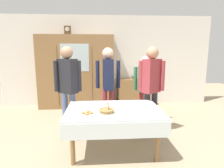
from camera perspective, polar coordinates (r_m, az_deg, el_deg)
ground_plane at (r=3.65m, az=0.23°, el=-17.45°), size 12.00×12.00×0.00m
back_wall at (r=5.89m, az=-1.66°, el=6.87°), size 6.40×0.10×2.70m
dining_table at (r=3.18m, az=0.55°, el=-9.35°), size 1.56×1.07×0.73m
wall_cabinet at (r=5.66m, az=-10.69°, el=3.57°), size 2.17×0.46×2.11m
mantel_clock at (r=5.67m, az=-13.17°, el=15.42°), size 0.18×0.11×0.24m
bookshelf_low at (r=5.87m, az=6.52°, el=-2.45°), size 0.97×0.35×0.83m
book_stack at (r=5.79m, az=6.61°, el=2.05°), size 0.15×0.22×0.10m
tea_cup_back_edge at (r=3.11m, az=5.59°, el=-7.51°), size 0.13×0.13×0.06m
tea_cup_mid_left at (r=3.28m, az=9.27°, el=-6.58°), size 0.13×0.13×0.06m
tea_cup_front_edge at (r=3.25m, az=-5.87°, el=-6.65°), size 0.13×0.13×0.06m
bread_basket at (r=3.00m, az=-1.64°, el=-7.95°), size 0.24×0.24×0.16m
pastry_plate at (r=2.95m, az=-7.41°, el=-8.80°), size 0.28×0.28×0.05m
spoon_near_left at (r=3.17m, az=-9.47°, el=-7.67°), size 0.12×0.02×0.01m
spoon_mid_right at (r=3.45m, az=-1.35°, el=-6.02°), size 0.12×0.02×0.01m
spoon_front_edge at (r=2.90m, az=7.26°, el=-9.35°), size 0.12×0.02×0.01m
person_by_cabinet at (r=4.37m, az=9.82°, el=0.15°), size 0.52×0.41×1.56m
person_beside_shelf at (r=3.76m, az=-13.09°, el=0.58°), size 0.52×0.38×1.76m
person_behind_table_left at (r=3.80m, az=11.73°, el=0.66°), size 0.52×0.37×1.76m
person_behind_table_right at (r=4.04m, az=-1.20°, el=1.27°), size 0.52×0.37×1.74m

